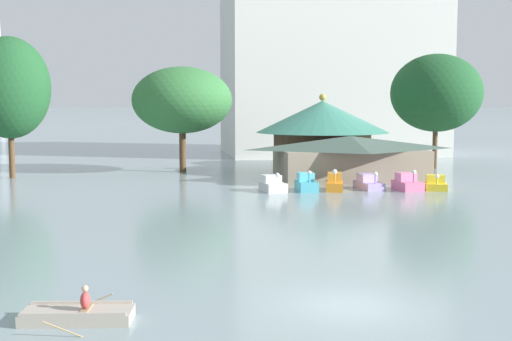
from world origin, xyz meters
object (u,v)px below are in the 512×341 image
Objects in this scene: rowboat_with_rower at (78,315)px; pedal_boat_yellow at (436,184)px; boathouse at (350,157)px; green_roof_pavilion at (322,131)px; pedal_boat_orange at (334,183)px; shoreline_tree_tall_left at (9,88)px; background_building_block at (329,52)px; pedal_boat_white at (273,185)px; pedal_boat_cyan at (306,184)px; pedal_boat_pink at (407,183)px; pedal_boat_lavender at (368,183)px; shoreline_tree_right at (436,93)px; shoreline_tree_mid at (182,100)px.

rowboat_with_rower is 1.38× the size of pedal_boat_yellow.
green_roof_pavilion reaches higher than boathouse.
pedal_boat_orange is 31.45m from shoreline_tree_tall_left.
background_building_block reaches higher than shoreline_tree_tall_left.
green_roof_pavilion is at bearing 1.65° from shoreline_tree_tall_left.
pedal_boat_white is 1.10× the size of pedal_boat_cyan.
rowboat_with_rower is at bearing -110.52° from background_building_block.
green_roof_pavilion is at bearing -140.84° from pedal_boat_yellow.
shoreline_tree_tall_left is at bearing -118.03° from pedal_boat_pink.
background_building_block is (9.43, 39.06, 13.35)m from pedal_boat_orange.
shoreline_tree_tall_left is at bearing -120.25° from pedal_boat_lavender.
pedal_boat_cyan is 42.96m from background_building_block.
shoreline_tree_right is (12.26, 9.94, 5.91)m from boathouse.
pedal_boat_orange is 1.01× the size of pedal_boat_lavender.
background_building_block reaches higher than shoreline_tree_right.
pedal_boat_yellow is at bearing 86.00° from pedal_boat_cyan.
pedal_boat_pink is at bearing 75.65° from pedal_boat_white.
pedal_boat_lavender is 5.38m from pedal_boat_yellow.
shoreline_tree_tall_left is (-22.51, 12.89, 7.87)m from pedal_boat_white.
shoreline_tree_mid is 26.87m from shoreline_tree_right.
background_building_block is at bearing -103.60° from rowboat_with_rower.
pedal_boat_pink is at bearing -76.70° from green_roof_pavilion.
shoreline_tree_tall_left reaches higher than pedal_boat_cyan.
rowboat_with_rower is 41.77m from boathouse.
boathouse reaches higher than pedal_boat_cyan.
pedal_boat_cyan is 0.18× the size of boathouse.
pedal_boat_lavender is at bearing -99.50° from background_building_block.
pedal_boat_lavender is at bearing -115.36° from rowboat_with_rower.
pedal_boat_orange reaches higher than pedal_boat_pink.
pedal_boat_orange is at bearing -77.96° from pedal_boat_yellow.
boathouse is 16.85m from shoreline_tree_right.
pedal_boat_cyan is at bearing -137.37° from shoreline_tree_right.
shoreline_tree_right is 0.42× the size of background_building_block.
shoreline_tree_tall_left is (-25.20, 13.10, 7.80)m from pedal_boat_cyan.
pedal_boat_cyan is at bearing -100.09° from pedal_boat_pink.
shoreline_tree_tall_left reaches higher than pedal_boat_yellow.
pedal_boat_orange is 0.24× the size of shoreline_tree_tall_left.
pedal_boat_orange is at bearing -54.55° from shoreline_tree_mid.
pedal_boat_lavender is 6.01m from boathouse.
pedal_boat_lavender is 22.44m from shoreline_tree_mid.
pedal_boat_lavender is 0.11× the size of background_building_block.
pedal_boat_cyan is (14.29, 30.48, 0.36)m from rowboat_with_rower.
pedal_boat_yellow is 19.93m from shoreline_tree_right.
shoreline_tree_tall_left reaches higher than shoreline_tree_mid.
pedal_boat_white is 18.57m from shoreline_tree_mid.
pedal_boat_white is 0.89× the size of pedal_boat_orange.
pedal_boat_yellow is 0.09× the size of background_building_block.
pedal_boat_yellow is at bearing 81.47° from pedal_boat_pink.
pedal_boat_yellow is at bearing -21.20° from shoreline_tree_tall_left.
shoreline_tree_right reaches higher than pedal_boat_orange.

